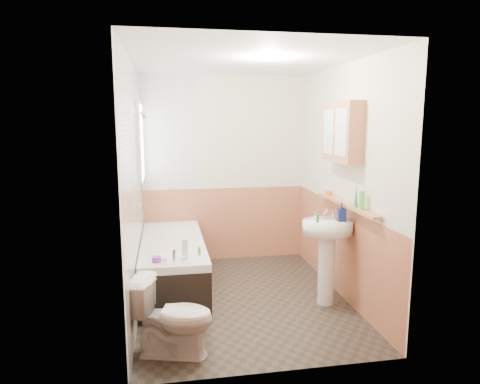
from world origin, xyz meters
The scene contains 26 objects.
floor centered at (0.00, 0.00, 0.00)m, with size 2.80×2.80×0.00m, color black.
ceiling centered at (0.00, 0.00, 2.50)m, with size 2.80×2.80×0.00m, color white.
wall_back centered at (0.00, 1.41, 1.25)m, with size 2.20×0.02×2.50m, color beige.
wall_front centered at (0.00, -1.41, 1.25)m, with size 2.20×0.02×2.50m, color beige.
wall_left centered at (-1.11, 0.00, 1.25)m, with size 0.02×2.80×2.50m, color beige.
wall_right centered at (1.11, 0.00, 1.25)m, with size 0.02×2.80×2.50m, color beige.
wainscot_right centered at (1.09, 0.00, 0.50)m, with size 0.01×2.80×1.00m, color #C0734E.
wainscot_front centered at (0.00, -1.39, 0.50)m, with size 2.20×0.01×1.00m, color #C0734E.
wainscot_back centered at (0.00, 1.39, 0.50)m, with size 2.20×0.01×1.00m, color #C0734E.
tile_cladding_left centered at (-1.09, 0.00, 1.25)m, with size 0.01×2.80×2.50m, color white.
tile_return_back centered at (-0.73, 1.39, 1.75)m, with size 0.75×0.01×1.50m, color white.
window centered at (-1.06, 0.95, 1.65)m, with size 0.03×0.79×0.99m.
bathtub centered at (-0.73, 0.46, 0.29)m, with size 0.70×1.83×0.70m.
shower_riser centered at (-1.04, 0.38, 1.66)m, with size 0.11×0.08×1.22m.
toilet centered at (-0.76, -1.00, 0.32)m, with size 0.37×0.66×0.65m, color white.
sink centered at (0.84, -0.28, 0.64)m, with size 0.53×0.43×1.02m.
pine_shelf centered at (1.04, -0.26, 1.06)m, with size 0.10×1.34×0.03m, color #C0734E.
medicine_cabinet centered at (1.01, -0.15, 1.80)m, with size 0.17×0.68×0.62m.
foam_can centered at (1.04, -0.60, 1.16)m, with size 0.06×0.06×0.18m, color #59C647.
green_bottle centered at (1.04, -0.48, 1.19)m, with size 0.05×0.05×0.23m, color #388447.
black_jar centered at (1.04, 0.23, 1.10)m, with size 0.07×0.07×0.05m, color orange.
soap_bottle centered at (0.96, -0.33, 0.94)m, with size 0.08×0.19×0.09m, color navy.
clear_bottle centered at (0.70, -0.35, 0.95)m, with size 0.03×0.03×0.09m, color #388447.
blue_gel centered at (-0.62, -0.23, 0.66)m, with size 0.05×0.03×0.20m, color silver.
cream_jar centered at (-0.90, -0.29, 0.59)m, with size 0.09×0.09×0.05m, color purple.
orange_bottle centered at (-0.47, -0.15, 0.60)m, with size 0.03×0.03×0.08m, color #388447.
Camera 1 is at (-0.79, -4.32, 1.91)m, focal length 32.00 mm.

